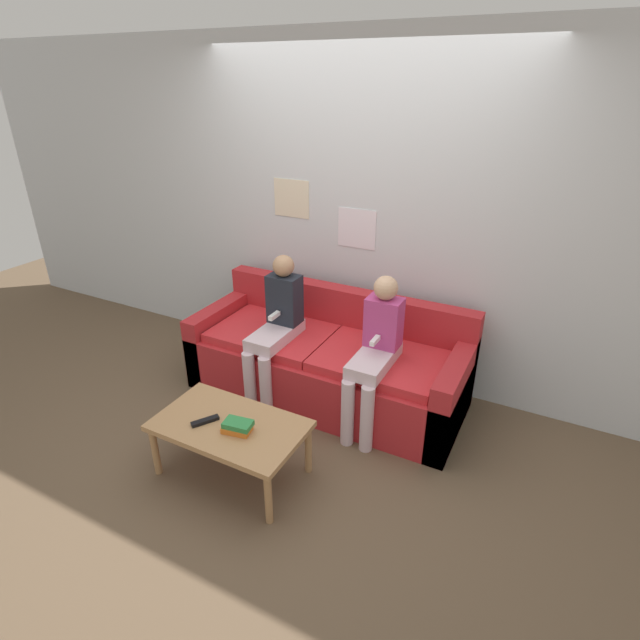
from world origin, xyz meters
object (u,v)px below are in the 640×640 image
at_px(person_right, 375,349).
at_px(person_left, 276,324).
at_px(coffee_table, 230,429).
at_px(tv_remote, 205,421).
at_px(couch, 328,363).

bearing_deg(person_right, person_left, 179.86).
bearing_deg(person_left, coffee_table, -76.95).
bearing_deg(coffee_table, tv_remote, -156.23).
height_order(person_left, person_right, person_left).
height_order(couch, person_left, person_left).
relative_size(person_left, tv_remote, 6.79).
distance_m(person_left, tv_remote, 0.96).
relative_size(couch, person_right, 1.91).
height_order(person_left, tv_remote, person_left).
xyz_separation_m(couch, tv_remote, (-0.27, -1.12, 0.11)).
bearing_deg(tv_remote, person_left, 126.76).
bearing_deg(couch, person_right, -23.03).
bearing_deg(tv_remote, coffee_table, 56.46).
bearing_deg(person_left, couch, 29.69).
xyz_separation_m(person_left, tv_remote, (0.07, -0.93, -0.23)).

